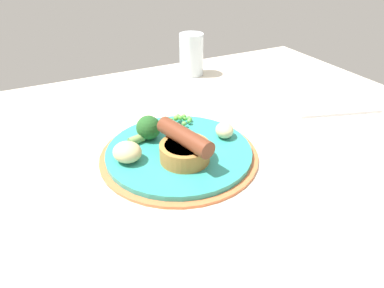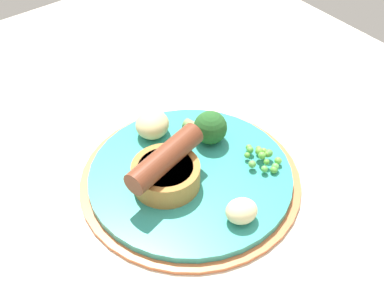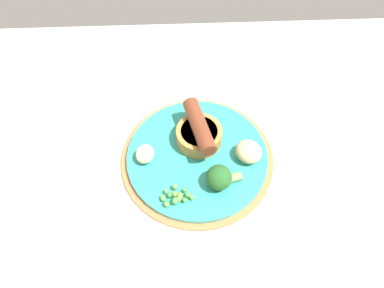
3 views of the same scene
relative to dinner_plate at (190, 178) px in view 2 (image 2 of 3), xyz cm
name	(u,v)px [view 2 (image 2 of 3)]	position (x,y,z in cm)	size (l,w,h in cm)	color
dining_table	(238,193)	(3.95, 4.36, -2.07)	(110.00, 80.00, 3.00)	beige
dinner_plate	(190,178)	(0.00, 0.00, 0.00)	(26.63, 26.63, 1.40)	#CC6B3D
sausage_pudding	(166,170)	(-0.44, -3.25, 3.15)	(7.99, 11.04, 5.62)	#AD7538
pea_pile	(263,158)	(3.93, 8.02, 1.75)	(5.55, 3.92, 1.84)	#50A644
broccoli_floret_near	(209,128)	(-3.37, 5.58, 2.86)	(6.15, 4.26, 4.26)	#235623
potato_chunk_0	(241,211)	(8.91, 0.12, 2.17)	(3.58, 3.14, 2.66)	beige
potato_chunk_2	(152,125)	(-8.65, 0.55, 2.44)	(4.26, 4.62, 3.22)	#CCB77F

